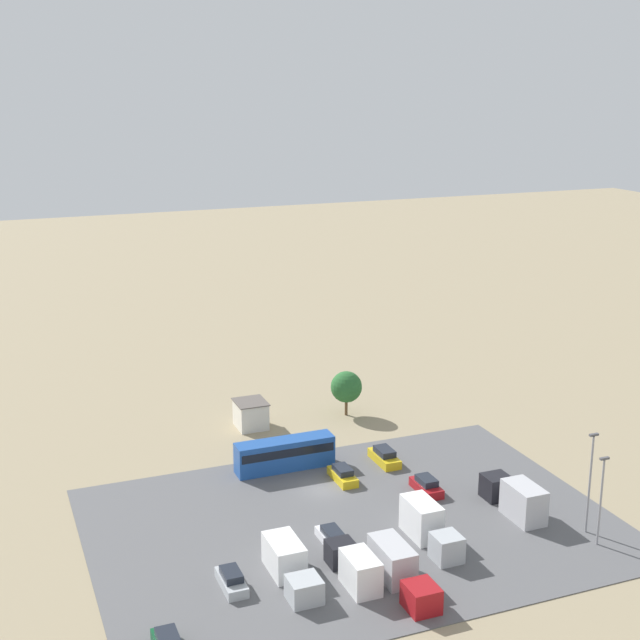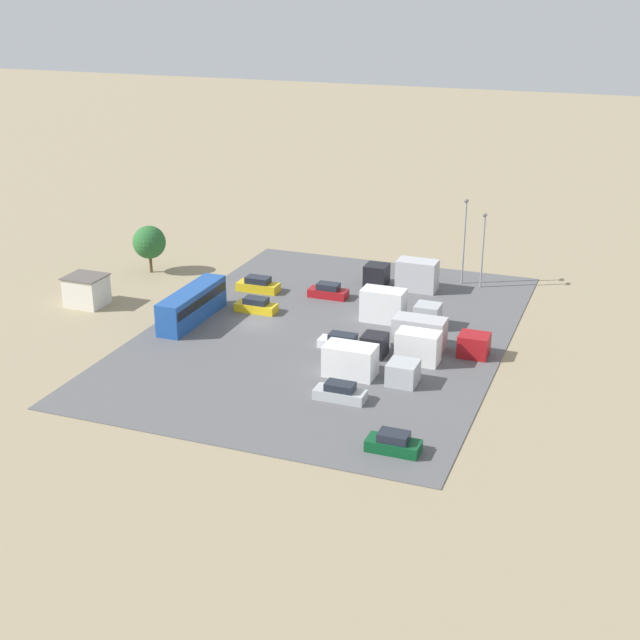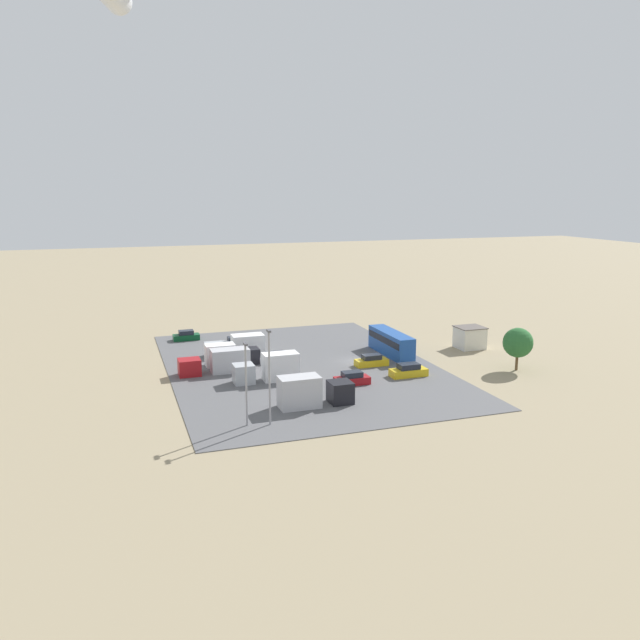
% 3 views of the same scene
% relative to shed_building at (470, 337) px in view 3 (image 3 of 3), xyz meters
% --- Properties ---
extents(ground_plane, '(400.00, 400.00, 0.00)m').
position_rel_shed_building_xyz_m(ground_plane, '(-1.55, 19.00, -1.64)').
color(ground_plane, gray).
extents(parking_lot_surface, '(48.07, 34.36, 0.08)m').
position_rel_shed_building_xyz_m(parking_lot_surface, '(-1.55, 26.77, -1.60)').
color(parking_lot_surface, '#565659').
rests_on(parking_lot_surface, ground).
extents(shed_building, '(3.66, 4.07, 3.26)m').
position_rel_shed_building_xyz_m(shed_building, '(0.00, 0.00, 0.00)').
color(shed_building, silver).
rests_on(shed_building, ground).
extents(bus, '(10.65, 2.44, 3.31)m').
position_rel_shed_building_xyz_m(bus, '(0.21, 12.78, 0.23)').
color(bus, '#1E4C9E').
rests_on(bus, ground).
extents(parked_car_0, '(1.81, 4.04, 1.54)m').
position_rel_shed_building_xyz_m(parked_car_0, '(18.58, 39.40, -0.91)').
color(parked_car_0, '#0C4723').
rests_on(parked_car_0, ground).
extents(parked_car_1, '(1.71, 4.61, 1.42)m').
position_rel_shed_building_xyz_m(parked_car_1, '(1.56, 29.45, -0.97)').
color(parked_car_1, silver).
rests_on(parked_car_1, ground).
extents(parked_car_2, '(1.76, 4.40, 1.53)m').
position_rel_shed_building_xyz_m(parked_car_2, '(-4.37, 17.78, -0.92)').
color(parked_car_2, gold).
rests_on(parked_car_2, ground).
extents(parked_car_3, '(1.90, 4.70, 1.64)m').
position_rel_shed_building_xyz_m(parked_car_3, '(-10.34, 15.30, -0.87)').
color(parked_car_3, gold).
rests_on(parked_car_3, ground).
extents(parked_car_4, '(1.80, 4.26, 1.59)m').
position_rel_shed_building_xyz_m(parked_car_4, '(-11.18, 23.29, -0.90)').
color(parked_car_4, maroon).
rests_on(parked_car_4, ground).
extents(parked_car_5, '(1.73, 4.33, 1.51)m').
position_rel_shed_building_xyz_m(parked_car_5, '(11.91, 32.84, -0.93)').
color(parked_car_5, '#ADB2B7').
rests_on(parked_car_5, ground).
extents(parked_truck_0, '(2.59, 8.32, 2.82)m').
position_rel_shed_building_xyz_m(parked_truck_0, '(7.07, 33.42, -0.27)').
color(parked_truck_0, '#ADB2B7').
rests_on(parked_truck_0, ground).
extents(parked_truck_1, '(2.54, 8.16, 3.42)m').
position_rel_shed_building_xyz_m(parked_truck_1, '(-16.96, 30.36, 0.01)').
color(parked_truck_1, black).
rests_on(parked_truck_1, ground).
extents(parked_truck_2, '(2.43, 9.00, 3.00)m').
position_rel_shed_building_xyz_m(parked_truck_2, '(-1.02, 37.63, -0.19)').
color(parked_truck_2, maroon).
rests_on(parked_truck_2, ground).
extents(parked_truck_3, '(2.32, 7.17, 2.94)m').
position_rel_shed_building_xyz_m(parked_truck_3, '(2.19, 35.73, -0.21)').
color(parked_truck_3, black).
rests_on(parked_truck_3, ground).
extents(parked_truck_4, '(2.38, 8.04, 3.37)m').
position_rel_shed_building_xyz_m(parked_truck_4, '(-6.53, 32.24, -0.02)').
color(parked_truck_4, '#ADB2B7').
rests_on(parked_truck_4, ground).
extents(tree_near_shed, '(3.88, 3.88, 5.63)m').
position_rel_shed_building_xyz_m(tree_near_shed, '(-12.16, 0.55, 2.04)').
color(tree_near_shed, brown).
rests_on(tree_near_shed, ground).
extents(light_pole_lot_centre, '(0.90, 0.28, 9.68)m').
position_rel_shed_building_xyz_m(light_pole_lot_centre, '(-20.91, 35.94, 3.72)').
color(light_pole_lot_centre, gray).
rests_on(light_pole_lot_centre, ground).
extents(light_pole_lot_edge, '(0.90, 0.28, 8.40)m').
position_rel_shed_building_xyz_m(light_pole_lot_edge, '(-20.41, 38.17, 3.07)').
color(light_pole_lot_edge, gray).
rests_on(light_pole_lot_edge, ground).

